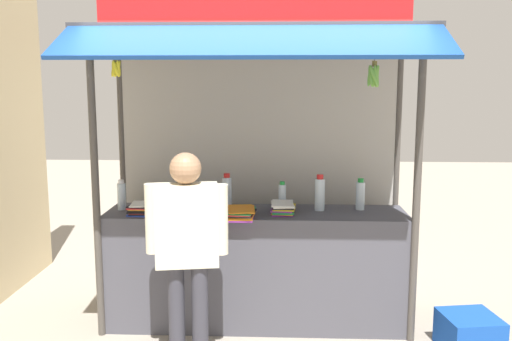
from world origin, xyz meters
The scene contains 16 objects.
ground_plane centered at (0.00, 0.00, 0.00)m, with size 20.00×20.00×0.00m, color #9E9384.
stall_counter centered at (0.00, 0.00, 0.49)m, with size 2.52×0.60×0.98m, color #4C4C56.
stall_structure centered at (0.00, 0.16, 1.71)m, with size 2.72×1.53×2.83m.
water_bottle_left centered at (0.22, 0.15, 1.09)m, with size 0.07×0.07×0.23m.
water_bottle_center centered at (-1.15, 0.03, 1.10)m, with size 0.07×0.07×0.26m.
water_bottle_mid_left centered at (-0.26, 0.17, 1.12)m, with size 0.08×0.08×0.30m.
water_bottle_back_left centered at (0.88, 0.11, 1.11)m, with size 0.08×0.08×0.27m.
water_bottle_far_right centered at (0.54, 0.07, 1.12)m, with size 0.09×0.09×0.31m.
magazine_stack_rear_center centered at (0.23, -0.05, 1.02)m, with size 0.21×0.30×0.09m.
magazine_stack_right centered at (-0.95, -0.12, 1.02)m, with size 0.20×0.26×0.09m.
magazine_stack_front_right centered at (-0.11, -0.24, 1.02)m, with size 0.24×0.33×0.08m.
magazine_stack_front_left centered at (-0.64, -0.10, 1.01)m, with size 0.26×0.29×0.06m.
banana_bunch_rightmost centered at (0.88, -0.40, 2.11)m, with size 0.10×0.11×0.34m.
banana_bunch_leftmost centered at (-1.03, -0.40, 2.16)m, with size 0.09×0.08×0.26m.
vendor_person centered at (-0.47, -0.74, 0.95)m, with size 0.60×0.26×1.57m.
plastic_crate centered at (1.67, -0.46, 0.14)m, with size 0.41×0.41×0.28m, color #194CB2.
Camera 1 is at (0.20, -4.61, 2.06)m, focal length 39.40 mm.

